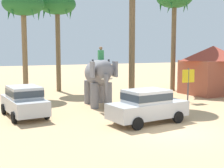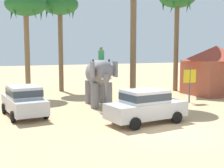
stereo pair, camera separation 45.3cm
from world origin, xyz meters
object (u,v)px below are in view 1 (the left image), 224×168
car_sedan_foreground (147,105)px  palm_tree_behind_elephant (57,7)px  palm_tree_near_hut (23,7)px  signboard_yellow (188,78)px  palm_tree_leaning_seaward (174,1)px  car_parked_far_side (24,100)px  elephant_with_mahout (98,76)px  roadside_hut (213,69)px

car_sedan_foreground → palm_tree_behind_elephant: 14.83m
palm_tree_behind_elephant → palm_tree_near_hut: bearing=-154.1°
signboard_yellow → car_sedan_foreground: bearing=-145.8°
palm_tree_leaning_seaward → signboard_yellow: palm_tree_leaning_seaward is taller
car_parked_far_side → elephant_with_mahout: elephant_with_mahout is taller
elephant_with_mahout → palm_tree_leaning_seaward: size_ratio=0.44×
roadside_hut → signboard_yellow: roadside_hut is taller
elephant_with_mahout → palm_tree_behind_elephant: (-0.45, 8.06, 5.35)m
palm_tree_leaning_seaward → roadside_hut: 6.80m
car_parked_far_side → palm_tree_near_hut: (1.38, 7.76, 6.05)m
car_sedan_foreground → palm_tree_leaning_seaward: (8.54, 9.43, 6.99)m
elephant_with_mahout → roadside_hut: (10.70, 1.02, 0.13)m
car_sedan_foreground → car_parked_far_side: bearing=142.8°
car_sedan_foreground → elephant_with_mahout: (-0.45, 5.29, 1.06)m
palm_tree_behind_elephant → palm_tree_near_hut: palm_tree_behind_elephant is taller
palm_tree_leaning_seaward → palm_tree_near_hut: bearing=169.1°
car_sedan_foreground → car_parked_far_side: 6.76m
palm_tree_leaning_seaward → signboard_yellow: bearing=-116.6°
car_sedan_foreground → palm_tree_near_hut: palm_tree_near_hut is taller
car_parked_far_side → palm_tree_behind_elephant: size_ratio=0.50×
palm_tree_behind_elephant → roadside_hut: palm_tree_behind_elephant is taller
car_sedan_foreground → palm_tree_near_hut: size_ratio=0.53×
palm_tree_near_hut → palm_tree_leaning_seaward: (12.55, -2.42, 0.94)m
car_parked_far_side → palm_tree_behind_elephant: (4.48, 9.26, 6.41)m
palm_tree_near_hut → signboard_yellow: palm_tree_near_hut is taller
roadside_hut → car_sedan_foreground: bearing=-148.4°
palm_tree_leaning_seaward → signboard_yellow: size_ratio=3.80×
elephant_with_mahout → palm_tree_near_hut: (-3.56, 6.56, 4.99)m
palm_tree_behind_elephant → roadside_hut: 14.18m
palm_tree_behind_elephant → palm_tree_leaning_seaward: size_ratio=0.93×
palm_tree_leaning_seaward → roadside_hut: palm_tree_leaning_seaward is taller
elephant_with_mahout → palm_tree_behind_elephant: palm_tree_behind_elephant is taller
elephant_with_mahout → roadside_hut: 10.74m
car_parked_far_side → roadside_hut: (15.63, 2.22, 1.20)m
car_parked_far_side → palm_tree_behind_elephant: bearing=64.2°
roadside_hut → signboard_yellow: 5.06m
car_sedan_foreground → palm_tree_behind_elephant: bearing=93.9°
elephant_with_mahout → palm_tree_near_hut: palm_tree_near_hut is taller
car_sedan_foreground → palm_tree_near_hut: bearing=108.7°
elephant_with_mahout → car_sedan_foreground: bearing=-85.2°
car_parked_far_side → signboard_yellow: signboard_yellow is taller
signboard_yellow → palm_tree_near_hut: bearing=141.1°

